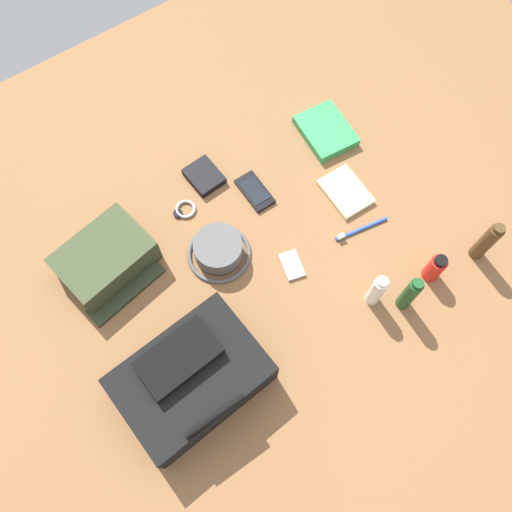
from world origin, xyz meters
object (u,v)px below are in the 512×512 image
(toiletry_pouch, at_px, (106,260))
(notepad, at_px, (346,192))
(paperback_novel, at_px, (326,131))
(toothbrush, at_px, (358,230))
(wallet, at_px, (204,176))
(cologne_bottle, at_px, (487,242))
(toothpaste_tube, at_px, (377,291))
(media_player, at_px, (292,265))
(cell_phone, at_px, (255,191))
(backpack, at_px, (191,378))
(sunscreen_spray, at_px, (435,268))
(shampoo_bottle, at_px, (410,294))
(bucket_hat, at_px, (219,250))
(wristwatch, at_px, (185,210))

(toiletry_pouch, bearing_deg, notepad, 164.58)
(paperback_novel, bearing_deg, toiletry_pouch, 0.94)
(toothbrush, distance_m, wallet, 0.49)
(cologne_bottle, relative_size, toothpaste_tube, 1.15)
(media_player, bearing_deg, cell_phone, -100.50)
(backpack, bearing_deg, toothbrush, -171.09)
(cologne_bottle, height_order, paperback_novel, cologne_bottle)
(backpack, xyz_separation_m, sunscreen_spray, (-0.71, 0.12, -0.01))
(toothbrush, bearing_deg, media_player, -5.52)
(toiletry_pouch, bearing_deg, toothbrush, 154.27)
(toiletry_pouch, relative_size, shampoo_bottle, 1.66)
(bucket_hat, xyz_separation_m, wristwatch, (0.01, -0.18, -0.02))
(bucket_hat, height_order, cologne_bottle, cologne_bottle)
(shampoo_bottle, bearing_deg, cologne_bottle, 178.95)
(wallet, bearing_deg, toiletry_pouch, 10.35)
(backpack, bearing_deg, shampoo_bottle, 166.36)
(bucket_hat, xyz_separation_m, sunscreen_spray, (-0.45, 0.39, 0.02))
(paperback_novel, bearing_deg, sunscreen_spray, 85.01)
(sunscreen_spray, distance_m, toothpaste_tube, 0.18)
(toothpaste_tube, distance_m, wallet, 0.62)
(sunscreen_spray, relative_size, toothbrush, 0.67)
(shampoo_bottle, height_order, toothbrush, shampoo_bottle)
(paperback_novel, distance_m, wallet, 0.41)
(wristwatch, bearing_deg, bucket_hat, 92.55)
(paperback_novel, relative_size, media_player, 2.03)
(bucket_hat, bearing_deg, cell_phone, -151.20)
(cell_phone, bearing_deg, media_player, 79.50)
(cologne_bottle, height_order, sunscreen_spray, cologne_bottle)
(wallet, bearing_deg, bucket_hat, 63.68)
(media_player, height_order, notepad, notepad)
(cologne_bottle, relative_size, shampoo_bottle, 1.03)
(bucket_hat, relative_size, paperback_novel, 0.95)
(cologne_bottle, distance_m, notepad, 0.42)
(toothpaste_tube, bearing_deg, toiletry_pouch, -42.12)
(backpack, relative_size, paperback_novel, 1.94)
(backpack, bearing_deg, wristwatch, -118.82)
(cologne_bottle, height_order, shampoo_bottle, cologne_bottle)
(sunscreen_spray, xyz_separation_m, paperback_novel, (-0.05, -0.55, -0.04))
(sunscreen_spray, height_order, shampoo_bottle, shampoo_bottle)
(bucket_hat, distance_m, shampoo_bottle, 0.53)
(toothbrush, bearing_deg, paperback_novel, -111.40)
(sunscreen_spray, bearing_deg, notepad, -84.54)
(toothbrush, bearing_deg, wristwatch, -41.96)
(backpack, xyz_separation_m, media_player, (-0.40, -0.12, -0.06))
(shampoo_bottle, bearing_deg, bucket_hat, -50.53)
(toiletry_pouch, height_order, sunscreen_spray, sunscreen_spray)
(toothpaste_tube, bearing_deg, cologne_bottle, 169.44)
(paperback_novel, bearing_deg, media_player, 40.86)
(notepad, bearing_deg, wristwatch, -25.54)
(paperback_novel, bearing_deg, notepad, 68.61)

